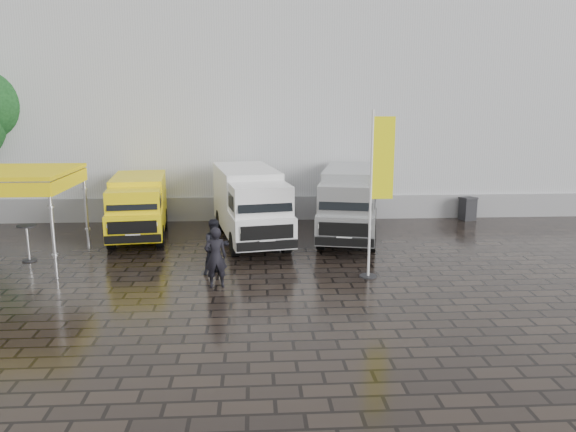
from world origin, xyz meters
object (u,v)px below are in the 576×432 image
object	(u,v)px
van_yellow	(138,208)
person_tent	(216,247)
van_silver	(349,204)
canopy_tent	(13,176)
cocktail_table	(28,243)
person_front	(216,257)
wheelie_bin	(468,209)
flagpole	(377,186)
van_white	(250,206)

from	to	relation	value
van_yellow	person_tent	xyz separation A→B (m)	(3.13, -4.58, -0.29)
van_silver	canopy_tent	world-z (taller)	canopy_tent
canopy_tent	cocktail_table	distance (m)	2.21
cocktail_table	person_front	size ratio (longest dim) A/B	0.69
cocktail_table	person_tent	xyz separation A→B (m)	(6.03, -1.70, 0.24)
wheelie_bin	canopy_tent	bearing A→B (deg)	-175.89
flagpole	wheelie_bin	xyz separation A→B (m)	(5.56, 7.42, -2.17)
flagpole	person_tent	xyz separation A→B (m)	(-4.60, 0.54, -1.83)
person_front	cocktail_table	bearing A→B (deg)	-34.11
wheelie_bin	flagpole	bearing A→B (deg)	-141.22
wheelie_bin	person_front	bearing A→B (deg)	-155.76
van_yellow	canopy_tent	distance (m)	4.69
van_silver	person_tent	world-z (taller)	van_silver
person_tent	canopy_tent	bearing A→B (deg)	143.30
van_white	wheelie_bin	distance (m)	9.68
van_white	van_silver	world-z (taller)	van_white
canopy_tent	person_tent	xyz separation A→B (m)	(6.18, -1.42, -1.95)
cocktail_table	person_tent	bearing A→B (deg)	-15.77
van_white	flagpole	size ratio (longest dim) A/B	1.23
van_silver	flagpole	world-z (taller)	flagpole
van_yellow	van_white	xyz separation A→B (m)	(4.11, -0.69, 0.17)
wheelie_bin	van_yellow	bearing A→B (deg)	175.48
van_yellow	flagpole	bearing A→B (deg)	-40.02
canopy_tent	person_front	xyz separation A→B (m)	(6.25, -2.59, -1.93)
canopy_tent	van_white	bearing A→B (deg)	18.96
flagpole	van_white	bearing A→B (deg)	129.23
wheelie_bin	van_white	bearing A→B (deg)	-176.27
canopy_tent	flagpole	world-z (taller)	flagpole
canopy_tent	cocktail_table	size ratio (longest dim) A/B	2.94
van_silver	wheelie_bin	distance (m)	6.22
canopy_tent	wheelie_bin	xyz separation A→B (m)	(16.33, 5.46, -2.28)
van_silver	canopy_tent	bearing A→B (deg)	-153.34
van_silver	flagpole	size ratio (longest dim) A/B	1.21
canopy_tent	cocktail_table	bearing A→B (deg)	62.41
van_white	cocktail_table	distance (m)	7.38
van_yellow	cocktail_table	size ratio (longest dim) A/B	4.13
canopy_tent	wheelie_bin	world-z (taller)	canopy_tent
wheelie_bin	person_tent	distance (m)	12.27
van_silver	person_tent	distance (m)	6.22
van_white	flagpole	world-z (taller)	flagpole
van_white	person_front	bearing A→B (deg)	-110.67
person_front	flagpole	bearing A→B (deg)	179.05
flagpole	person_front	world-z (taller)	flagpole
van_silver	wheelie_bin	size ratio (longest dim) A/B	5.93
canopy_tent	wheelie_bin	distance (m)	17.37
van_yellow	person_tent	bearing A→B (deg)	-62.19
van_yellow	canopy_tent	size ratio (longest dim) A/B	1.41
van_silver	wheelie_bin	world-z (taller)	van_silver
flagpole	wheelie_bin	size ratio (longest dim) A/B	4.91
flagpole	person_front	size ratio (longest dim) A/B	2.84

